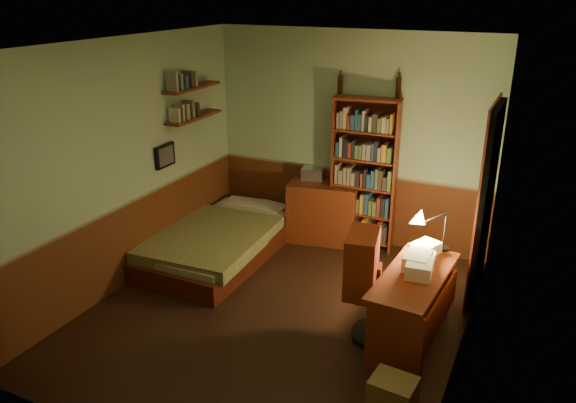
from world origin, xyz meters
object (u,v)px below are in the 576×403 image
at_px(bookshelf, 364,175).
at_px(office_chair, 382,291).
at_px(desk_lamp, 445,225).
at_px(mini_stereo, 313,173).
at_px(desk, 412,307).
at_px(cardboard_box_b, 393,393).
at_px(dresser, 323,212).
at_px(bed, 221,231).

xyz_separation_m(bookshelf, office_chair, (0.81, -1.83, -0.44)).
relative_size(bookshelf, desk_lamp, 3.62).
relative_size(mini_stereo, desk_lamp, 0.52).
distance_m(desk, office_chair, 0.32).
bearing_deg(office_chair, cardboard_box_b, -77.70).
bearing_deg(office_chair, dresser, 115.73).
relative_size(dresser, mini_stereo, 3.21).
bearing_deg(desk, bed, 167.65).
bearing_deg(cardboard_box_b, bookshelf, 113.56).
height_order(bed, bookshelf, bookshelf).
xyz_separation_m(dresser, bookshelf, (0.49, 0.09, 0.55)).
bearing_deg(office_chair, bed, 148.83).
bearing_deg(desk_lamp, desk, -120.62).
height_order(desk_lamp, cardboard_box_b, desk_lamp).
distance_m(mini_stereo, desk_lamp, 2.18).
height_order(mini_stereo, cardboard_box_b, mini_stereo).
bearing_deg(mini_stereo, bookshelf, -14.36).
bearing_deg(desk_lamp, mini_stereo, 129.44).
distance_m(mini_stereo, desk, 2.52).
height_order(bookshelf, desk_lamp, bookshelf).
bearing_deg(cardboard_box_b, desk_lamp, 89.34).
relative_size(desk_lamp, cardboard_box_b, 1.50).
distance_m(bookshelf, desk_lamp, 1.61).
bearing_deg(dresser, office_chair, -64.13).
bearing_deg(desk, mini_stereo, 138.42).
relative_size(bed, office_chair, 2.15).
height_order(bed, office_chair, office_chair).
bearing_deg(bed, bookshelf, 34.75).
height_order(dresser, desk, dresser).
bearing_deg(cardboard_box_b, bed, 147.29).
xyz_separation_m(mini_stereo, bookshelf, (0.68, -0.04, 0.09)).
height_order(bed, desk, desk).
height_order(desk_lamp, office_chair, desk_lamp).
distance_m(bed, desk_lamp, 2.68).
height_order(bed, desk_lamp, desk_lamp).
bearing_deg(desk, dresser, 137.10).
bearing_deg(mini_stereo, desk, -56.28).
distance_m(bed, office_chair, 2.39).
bearing_deg(cardboard_box_b, dresser, 122.58).
relative_size(bookshelf, cardboard_box_b, 5.43).
xyz_separation_m(dresser, cardboard_box_b, (1.65, -2.58, -0.26)).
distance_m(office_chair, cardboard_box_b, 0.98).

